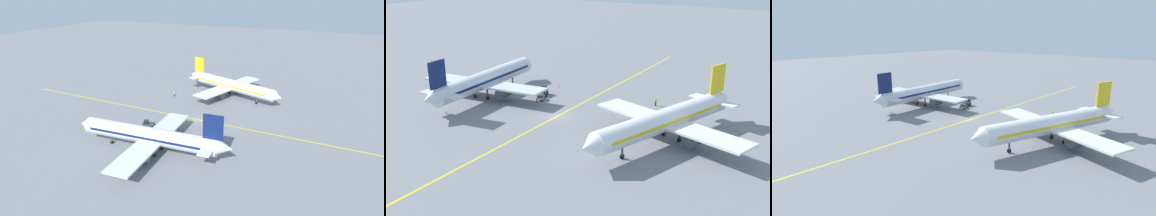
# 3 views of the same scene
# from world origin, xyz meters

# --- Properties ---
(ground_plane) EXTENTS (400.00, 400.00, 0.00)m
(ground_plane) POSITION_xyz_m (0.00, 0.00, 0.00)
(ground_plane) COLOR slate
(apron_yellow_centreline) EXTENTS (3.11, 119.98, 0.01)m
(apron_yellow_centreline) POSITION_xyz_m (0.00, 0.00, 0.00)
(apron_yellow_centreline) COLOR yellow
(apron_yellow_centreline) RESTS_ON ground
(airplane_at_gate) EXTENTS (28.13, 34.46, 10.60)m
(airplane_at_gate) POSITION_xyz_m (-21.50, 1.22, 3.71)
(airplane_at_gate) COLOR white
(airplane_at_gate) RESTS_ON ground
(airplane_adjacent_stand) EXTENTS (28.28, 35.54, 10.60)m
(airplane_adjacent_stand) POSITION_xyz_m (19.56, -2.89, 3.71)
(airplane_adjacent_stand) COLOR silver
(airplane_adjacent_stand) RESTS_ON ground
(baggage_tug_dark) EXTENTS (2.66, 3.35, 2.11)m
(baggage_tug_dark) POSITION_xyz_m (9.67, -9.96, 0.90)
(baggage_tug_dark) COLOR #333842
(baggage_tug_dark) RESTS_ON ground
(baggage_cart_trailing) EXTENTS (2.32, 2.94, 1.24)m
(baggage_cart_trailing) POSITION_xyz_m (8.36, -6.94, 0.76)
(baggage_cart_trailing) COLOR gray
(baggage_cart_trailing) RESTS_ON ground
(ground_crew_worker) EXTENTS (0.37, 0.52, 1.68)m
(ground_crew_worker) POSITION_xyz_m (-13.71, -15.15, 0.91)
(ground_crew_worker) COLOR #23232D
(ground_crew_worker) RESTS_ON ground
(traffic_cone_near_nose) EXTENTS (0.32, 0.32, 0.55)m
(traffic_cone_near_nose) POSITION_xyz_m (12.23, -10.52, 0.28)
(traffic_cone_near_nose) COLOR orange
(traffic_cone_near_nose) RESTS_ON ground
(traffic_cone_mid_apron) EXTENTS (0.32, 0.32, 0.55)m
(traffic_cone_mid_apron) POSITION_xyz_m (10.28, -17.10, 0.28)
(traffic_cone_mid_apron) COLOR orange
(traffic_cone_mid_apron) RESTS_ON ground
(traffic_cone_by_wingtip) EXTENTS (0.32, 0.32, 0.55)m
(traffic_cone_by_wingtip) POSITION_xyz_m (19.12, 9.07, 0.28)
(traffic_cone_by_wingtip) COLOR orange
(traffic_cone_by_wingtip) RESTS_ON ground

